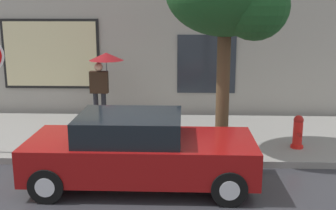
{
  "coord_description": "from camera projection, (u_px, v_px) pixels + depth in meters",
  "views": [
    {
      "loc": [
        1.05,
        -7.47,
        3.34
      ],
      "look_at": [
        0.7,
        1.8,
        1.2
      ],
      "focal_mm": 44.29,
      "sensor_mm": 36.0,
      "label": 1
    }
  ],
  "objects": [
    {
      "name": "ground_plane",
      "position": [
        129.0,
        185.0,
        8.07
      ],
      "size": [
        60.0,
        60.0,
        0.0
      ],
      "primitive_type": "plane",
      "color": "#333338"
    },
    {
      "name": "sidewalk",
      "position": [
        143.0,
        136.0,
        10.97
      ],
      "size": [
        20.0,
        4.0,
        0.15
      ],
      "primitive_type": "cube",
      "color": "gray",
      "rests_on": "ground"
    },
    {
      "name": "building_facade",
      "position": [
        149.0,
        5.0,
        12.64
      ],
      "size": [
        20.0,
        0.67,
        7.0
      ],
      "color": "#9E998E",
      "rests_on": "ground"
    },
    {
      "name": "parked_car",
      "position": [
        139.0,
        151.0,
        7.94
      ],
      "size": [
        4.3,
        1.85,
        1.42
      ],
      "color": "maroon",
      "rests_on": "ground"
    },
    {
      "name": "fire_hydrant",
      "position": [
        298.0,
        132.0,
        9.72
      ],
      "size": [
        0.3,
        0.44,
        0.79
      ],
      "color": "red",
      "rests_on": "sidewalk"
    },
    {
      "name": "pedestrian_with_umbrella",
      "position": [
        104.0,
        68.0,
        11.63
      ],
      "size": [
        0.97,
        0.97,
        2.02
      ],
      "color": "black",
      "rests_on": "sidewalk"
    }
  ]
}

